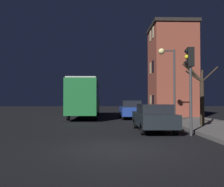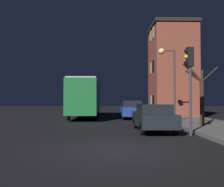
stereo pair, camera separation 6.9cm
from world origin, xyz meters
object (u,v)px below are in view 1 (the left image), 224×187
bare_tree (200,93)px  bus (86,96)px  car_mid_lane (131,109)px  streetlamp (169,69)px  car_near_lane (153,117)px  traffic_light (190,72)px

bare_tree → bus: (-7.43, 9.52, -0.00)m
bare_tree → car_mid_lane: bearing=113.2°
streetlamp → bus: 9.32m
bare_tree → car_near_lane: 3.56m
bus → traffic_light: bearing=-65.1°
traffic_light → bare_tree: 3.51m
streetlamp → traffic_light: size_ratio=1.25×
bus → car_near_lane: size_ratio=2.55×
streetlamp → bus: size_ratio=0.47×
car_near_lane → streetlamp: bearing=65.7°
traffic_light → bare_tree: (1.64, 2.98, -0.88)m
bare_tree → bus: size_ratio=0.35×
bare_tree → car_mid_lane: bare_tree is taller
streetlamp → car_near_lane: bearing=-114.3°
bare_tree → car_near_lane: size_ratio=0.88×
traffic_light → car_mid_lane: size_ratio=0.95×
streetlamp → bare_tree: (1.12, -2.89, -1.74)m
car_mid_lane → car_near_lane: bearing=-88.3°
streetlamp → car_near_lane: streetlamp is taller
streetlamp → traffic_light: 5.96m
bus → car_near_lane: bus is taller
bus → streetlamp: bearing=-46.4°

